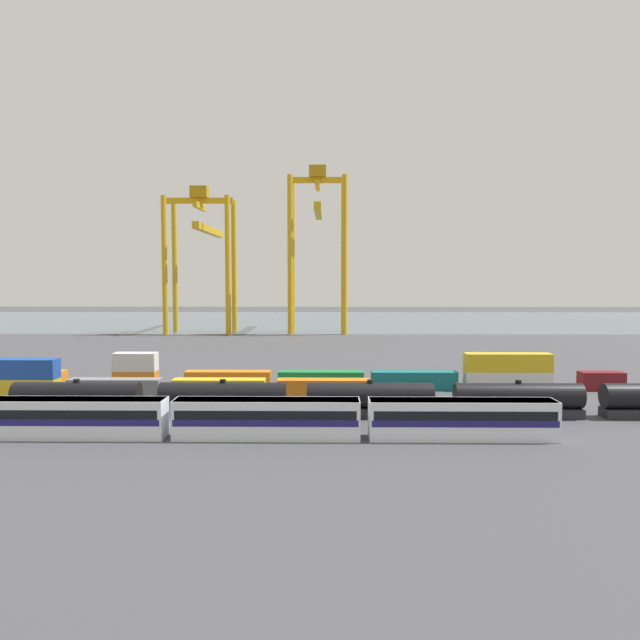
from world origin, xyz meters
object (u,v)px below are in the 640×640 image
freight_tank_row (370,399)px  gantry_crane_central (318,233)px  shipping_container_2 (115,388)px  shipping_container_11 (507,381)px  gantry_crane_west (203,243)px  passenger_train (267,417)px  shipping_container_3 (219,389)px

freight_tank_row → gantry_crane_central: 111.43m
freight_tank_row → shipping_container_2: freight_tank_row is taller
shipping_container_11 → gantry_crane_west: 113.75m
shipping_container_11 → passenger_train: bearing=-140.1°
gantry_crane_west → gantry_crane_central: (33.75, -1.17, 3.03)m
shipping_container_11 → gantry_crane_west: (-62.23, 91.98, 24.63)m
passenger_train → gantry_crane_west: gantry_crane_west is taller
passenger_train → freight_tank_row: bearing=40.6°
shipping_container_11 → gantry_crane_west: bearing=124.1°
shipping_container_2 → shipping_container_3: 13.73m
shipping_container_2 → gantry_crane_west: gantry_crane_west is taller
shipping_container_3 → gantry_crane_west: 104.22m
freight_tank_row → gantry_crane_west: bearing=110.9°
shipping_container_3 → shipping_container_11: bearing=9.7°
gantry_crane_central → gantry_crane_west: bearing=178.0°
freight_tank_row → gantry_crane_central: (-7.82, 107.84, 26.94)m
shipping_container_2 → gantry_crane_west: bearing=95.1°
shipping_container_2 → gantry_crane_west: size_ratio=0.29×
shipping_container_2 → gantry_crane_central: size_ratio=0.25×
freight_tank_row → shipping_container_11: freight_tank_row is taller
shipping_container_2 → gantry_crane_west: 102.15m
shipping_container_11 → gantry_crane_central: (-28.47, 90.82, 27.66)m
shipping_container_11 → gantry_crane_central: bearing=107.4°
freight_tank_row → gantry_crane_central: gantry_crane_central is taller
gantry_crane_central → shipping_container_11: bearing=-72.6°
shipping_container_3 → passenger_train: bearing=-67.1°
shipping_container_2 → shipping_container_3: same height
shipping_container_3 → shipping_container_11: size_ratio=1.00×
passenger_train → shipping_container_2: (-22.00, 19.55, -0.84)m
freight_tank_row → shipping_container_3: 21.70m
freight_tank_row → shipping_container_11: 26.78m
passenger_train → shipping_container_3: size_ratio=4.70×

